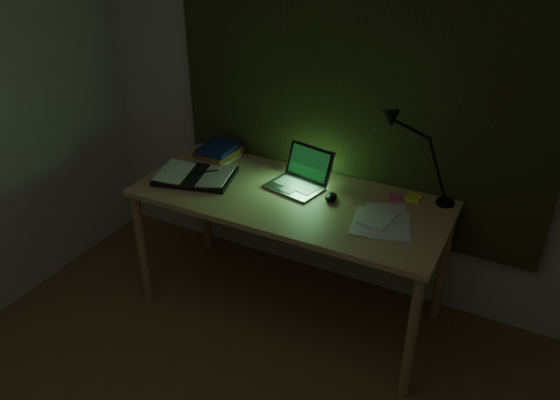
# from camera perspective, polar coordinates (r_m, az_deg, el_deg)

# --- Properties ---
(wall_back) EXTENTS (3.50, 0.00, 2.50)m
(wall_back) POSITION_cam_1_polar(r_m,az_deg,el_deg) (3.12, 8.19, 10.73)
(wall_back) COLOR beige
(wall_back) RESTS_ON ground
(curtain) EXTENTS (2.20, 0.06, 2.00)m
(curtain) POSITION_cam_1_polar(r_m,az_deg,el_deg) (3.03, 8.20, 14.11)
(curtain) COLOR #262D16
(curtain) RESTS_ON wall_back
(desk) EXTENTS (1.72, 0.75, 0.79)m
(desk) POSITION_cam_1_polar(r_m,az_deg,el_deg) (3.20, 0.99, -5.75)
(desk) COLOR tan
(desk) RESTS_ON floor
(laptop) EXTENTS (0.37, 0.40, 0.22)m
(laptop) POSITION_cam_1_polar(r_m,az_deg,el_deg) (3.02, 1.50, 3.00)
(laptop) COLOR #B5B5BA
(laptop) RESTS_ON desk
(open_textbook) EXTENTS (0.50, 0.41, 0.04)m
(open_textbook) POSITION_cam_1_polar(r_m,az_deg,el_deg) (3.21, -8.81, 2.55)
(open_textbook) COLOR white
(open_textbook) RESTS_ON desk
(book_stack) EXTENTS (0.24, 0.28, 0.10)m
(book_stack) POSITION_cam_1_polar(r_m,az_deg,el_deg) (3.41, -6.39, 5.01)
(book_stack) COLOR white
(book_stack) RESTS_ON desk
(loose_papers) EXTENTS (0.41, 0.42, 0.02)m
(loose_papers) POSITION_cam_1_polar(r_m,az_deg,el_deg) (2.84, 9.41, -1.50)
(loose_papers) COLOR white
(loose_papers) RESTS_ON desk
(mouse) EXTENTS (0.08, 0.11, 0.04)m
(mouse) POSITION_cam_1_polar(r_m,az_deg,el_deg) (2.95, 5.36, 0.31)
(mouse) COLOR black
(mouse) RESTS_ON desk
(sticky_yellow) EXTENTS (0.08, 0.08, 0.02)m
(sticky_yellow) POSITION_cam_1_polar(r_m,az_deg,el_deg) (3.04, 13.78, 0.23)
(sticky_yellow) COLOR #F2FF35
(sticky_yellow) RESTS_ON desk
(sticky_pink) EXTENTS (0.10, 0.10, 0.02)m
(sticky_pink) POSITION_cam_1_polar(r_m,az_deg,el_deg) (3.02, 11.95, 0.23)
(sticky_pink) COLOR #F76088
(sticky_pink) RESTS_ON desk
(desk_lamp) EXTENTS (0.35, 0.27, 0.52)m
(desk_lamp) POSITION_cam_1_polar(r_m,az_deg,el_deg) (2.93, 17.55, 4.01)
(desk_lamp) COLOR black
(desk_lamp) RESTS_ON desk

